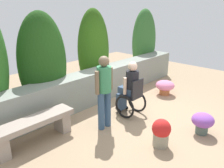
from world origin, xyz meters
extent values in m
plane|color=#9D8365|center=(0.00, 0.00, 0.00)|extent=(11.25, 11.25, 0.00)
cube|color=gray|center=(0.00, 1.50, 0.43)|extent=(7.18, 0.56, 0.86)
ellipsoid|color=#1D4515|center=(-1.15, 1.99, 1.22)|extent=(1.24, 0.87, 2.44)
ellipsoid|color=#2B5614|center=(0.68, 2.15, 1.23)|extent=(1.07, 0.75, 2.46)
ellipsoid|color=#356A30|center=(3.23, 2.12, 1.20)|extent=(1.07, 0.75, 2.41)
cube|color=gray|center=(-2.82, 0.80, 0.20)|extent=(0.20, 0.34, 0.40)
cube|color=gray|center=(-1.53, 0.80, 0.20)|extent=(0.20, 0.34, 0.40)
cube|color=gray|center=(-2.17, 0.80, 0.46)|extent=(1.65, 0.40, 0.11)
cube|color=black|center=(0.06, 0.20, 0.50)|extent=(0.40, 0.40, 0.06)
cube|color=black|center=(0.06, 0.02, 0.73)|extent=(0.40, 0.04, 0.40)
cube|color=black|center=(0.06, 0.52, 0.10)|extent=(0.28, 0.12, 0.03)
torus|color=black|center=(-0.18, 0.20, 0.28)|extent=(0.05, 0.56, 0.56)
torus|color=black|center=(0.30, 0.20, 0.28)|extent=(0.05, 0.56, 0.56)
cylinder|color=black|center=(-0.08, 0.45, 0.05)|extent=(0.03, 0.10, 0.10)
cylinder|color=black|center=(0.20, 0.45, 0.05)|extent=(0.03, 0.10, 0.10)
cube|color=#364B67|center=(0.06, 0.30, 0.61)|extent=(0.30, 0.40, 0.16)
cube|color=#364B67|center=(0.06, 0.50, 0.27)|extent=(0.26, 0.14, 0.43)
cylinder|color=black|center=(0.06, 0.18, 0.86)|extent=(0.30, 0.30, 0.50)
cylinder|color=beige|center=(-0.13, 0.24, 0.78)|extent=(0.08, 0.08, 0.40)
cylinder|color=beige|center=(0.25, 0.24, 0.78)|extent=(0.08, 0.08, 0.40)
sphere|color=beige|center=(0.06, 0.18, 1.22)|extent=(0.22, 0.22, 0.22)
cylinder|color=#334F6E|center=(-0.91, 0.23, 0.42)|extent=(0.14, 0.14, 0.84)
cylinder|color=#334F6E|center=(-0.71, 0.23, 0.42)|extent=(0.14, 0.14, 0.84)
cylinder|color=#368455|center=(-0.81, 0.23, 1.11)|extent=(0.30, 0.30, 0.54)
cylinder|color=brown|center=(-1.01, 0.23, 1.08)|extent=(0.09, 0.09, 0.48)
cylinder|color=brown|center=(-0.61, 0.23, 1.08)|extent=(0.09, 0.09, 0.48)
sphere|color=brown|center=(-0.81, 0.23, 1.49)|extent=(0.22, 0.22, 0.22)
cylinder|color=gray|center=(-0.60, -1.05, 0.13)|extent=(0.30, 0.30, 0.27)
ellipsoid|color=#1E490E|center=(-0.60, -1.05, 0.31)|extent=(0.33, 0.33, 0.13)
ellipsoid|color=red|center=(-0.60, -1.05, 0.37)|extent=(0.36, 0.36, 0.37)
cylinder|color=#B7653A|center=(1.80, 0.29, 0.10)|extent=(0.30, 0.30, 0.20)
ellipsoid|color=#3D7C32|center=(1.80, 0.29, 0.24)|extent=(0.33, 0.33, 0.10)
ellipsoid|color=pink|center=(1.80, 0.29, 0.28)|extent=(0.55, 0.55, 0.29)
cylinder|color=#4C5F58|center=(0.37, -1.44, 0.11)|extent=(0.25, 0.25, 0.23)
ellipsoid|color=#277139|center=(0.37, -1.44, 0.26)|extent=(0.27, 0.27, 0.10)
ellipsoid|color=purple|center=(0.37, -1.44, 0.31)|extent=(0.45, 0.45, 0.29)
camera|label=1|loc=(-4.05, -2.98, 2.59)|focal=37.50mm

